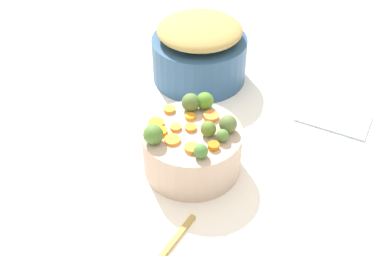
% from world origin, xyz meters
% --- Properties ---
extents(tabletop, '(2.40, 2.40, 0.02)m').
position_xyz_m(tabletop, '(0.00, 0.00, 0.01)').
color(tabletop, white).
rests_on(tabletop, ground).
extents(serving_bowl_carrots, '(0.23, 0.23, 0.11)m').
position_xyz_m(serving_bowl_carrots, '(0.03, -0.03, 0.07)').
color(serving_bowl_carrots, '#C3A692').
rests_on(serving_bowl_carrots, tabletop).
extents(metal_pot, '(0.27, 0.27, 0.13)m').
position_xyz_m(metal_pot, '(0.06, -0.41, 0.08)').
color(metal_pot, '#2B4F78').
rests_on(metal_pot, tabletop).
extents(stuffing_mound, '(0.24, 0.24, 0.06)m').
position_xyz_m(stuffing_mound, '(0.06, -0.41, 0.18)').
color(stuffing_mound, tan).
rests_on(stuffing_mound, metal_pot).
extents(carrot_slice_0, '(0.03, 0.03, 0.01)m').
position_xyz_m(carrot_slice_0, '(-0.02, 0.02, 0.14)').
color(carrot_slice_0, orange).
rests_on(carrot_slice_0, serving_bowl_carrots).
extents(carrot_slice_1, '(0.03, 0.03, 0.01)m').
position_xyz_m(carrot_slice_1, '(0.04, -0.08, 0.13)').
color(carrot_slice_1, orange).
rests_on(carrot_slice_1, serving_bowl_carrots).
extents(carrot_slice_2, '(0.05, 0.05, 0.01)m').
position_xyz_m(carrot_slice_2, '(-0.01, -0.08, 0.13)').
color(carrot_slice_2, orange).
rests_on(carrot_slice_2, serving_bowl_carrots).
extents(carrot_slice_3, '(0.04, 0.04, 0.01)m').
position_xyz_m(carrot_slice_3, '(0.09, -0.10, 0.13)').
color(carrot_slice_3, orange).
rests_on(carrot_slice_3, serving_bowl_carrots).
extents(carrot_slice_4, '(0.05, 0.05, 0.01)m').
position_xyz_m(carrot_slice_4, '(0.07, 0.01, 0.13)').
color(carrot_slice_4, orange).
rests_on(carrot_slice_4, serving_bowl_carrots).
extents(carrot_slice_5, '(0.04, 0.04, 0.01)m').
position_xyz_m(carrot_slice_5, '(0.10, -0.02, 0.13)').
color(carrot_slice_5, orange).
rests_on(carrot_slice_5, serving_bowl_carrots).
extents(carrot_slice_6, '(0.04, 0.04, 0.01)m').
position_xyz_m(carrot_slice_6, '(0.07, -0.03, 0.13)').
color(carrot_slice_6, orange).
rests_on(carrot_slice_6, serving_bowl_carrots).
extents(carrot_slice_7, '(0.03, 0.03, 0.01)m').
position_xyz_m(carrot_slice_7, '(0.03, -0.04, 0.13)').
color(carrot_slice_7, orange).
rests_on(carrot_slice_7, serving_bowl_carrots).
extents(carrot_slice_8, '(0.04, 0.04, 0.01)m').
position_xyz_m(carrot_slice_8, '(0.02, 0.03, 0.13)').
color(carrot_slice_8, orange).
rests_on(carrot_slice_8, serving_bowl_carrots).
extents(carrot_slice_9, '(0.04, 0.04, 0.01)m').
position_xyz_m(carrot_slice_9, '(0.11, -0.04, 0.13)').
color(carrot_slice_9, orange).
rests_on(carrot_slice_9, serving_bowl_carrots).
extents(brussels_sprout_0, '(0.03, 0.03, 0.03)m').
position_xyz_m(brussels_sprout_0, '(-0.01, -0.02, 0.15)').
color(brussels_sprout_0, '#577529').
rests_on(brussels_sprout_0, serving_bowl_carrots).
extents(brussels_sprout_1, '(0.03, 0.03, 0.03)m').
position_xyz_m(brussels_sprout_1, '(-0.00, 0.05, 0.15)').
color(brussels_sprout_1, '#457635').
rests_on(brussels_sprout_1, serving_bowl_carrots).
extents(brussels_sprout_2, '(0.04, 0.04, 0.04)m').
position_xyz_m(brussels_sprout_2, '(0.04, -0.11, 0.15)').
color(brussels_sprout_2, '#526F35').
rests_on(brussels_sprout_2, serving_bowl_carrots).
extents(brussels_sprout_3, '(0.04, 0.04, 0.04)m').
position_xyz_m(brussels_sprout_3, '(0.11, 0.02, 0.15)').
color(brussels_sprout_3, '#4D7630').
rests_on(brussels_sprout_3, serving_bowl_carrots).
extents(brussels_sprout_4, '(0.04, 0.04, 0.04)m').
position_xyz_m(brussels_sprout_4, '(0.01, -0.12, 0.15)').
color(brussels_sprout_4, '#508629').
rests_on(brussels_sprout_4, serving_bowl_carrots).
extents(brussels_sprout_5, '(0.04, 0.04, 0.04)m').
position_xyz_m(brussels_sprout_5, '(-0.05, -0.04, 0.15)').
color(brussels_sprout_5, '#576B37').
rests_on(brussels_sprout_5, serving_bowl_carrots).
extents(brussels_sprout_6, '(0.03, 0.03, 0.03)m').
position_xyz_m(brussels_sprout_6, '(-0.04, -0.01, 0.14)').
color(brussels_sprout_6, '#527735').
rests_on(brussels_sprout_6, serving_bowl_carrots).
extents(dish_towel, '(0.21, 0.17, 0.01)m').
position_xyz_m(dish_towel, '(-0.32, -0.25, 0.02)').
color(dish_towel, '#9CB2C3').
rests_on(dish_towel, tabletop).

